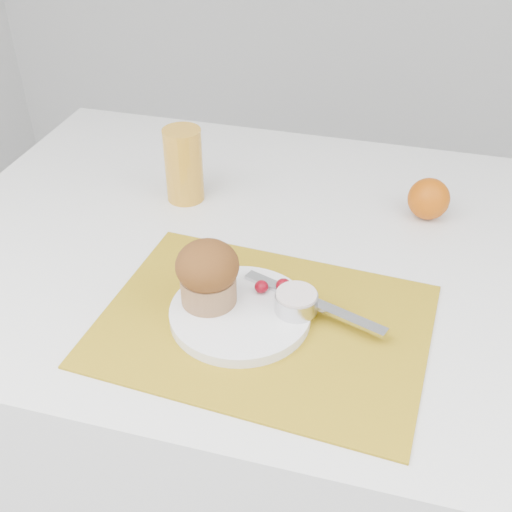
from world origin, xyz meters
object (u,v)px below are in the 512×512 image
(table, at_px, (297,408))
(muffin, at_px, (208,273))
(plate, at_px, (240,313))
(orange, at_px, (429,199))
(juice_glass, at_px, (184,165))

(table, bearing_deg, muffin, -118.85)
(table, xyz_separation_m, plate, (-0.05, -0.19, 0.39))
(orange, bearing_deg, juice_glass, -173.12)
(muffin, bearing_deg, plate, -8.66)
(table, relative_size, juice_glass, 9.29)
(plate, height_order, orange, orange)
(table, xyz_separation_m, orange, (0.17, 0.14, 0.41))
(muffin, bearing_deg, table, 61.15)
(plate, height_order, muffin, muffin)
(juice_glass, xyz_separation_m, muffin, (0.14, -0.27, 0.00))
(table, height_order, orange, orange)
(plate, xyz_separation_m, orange, (0.23, 0.33, 0.02))
(plate, distance_m, orange, 0.40)
(plate, relative_size, juice_glass, 1.47)
(table, distance_m, juice_glass, 0.51)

